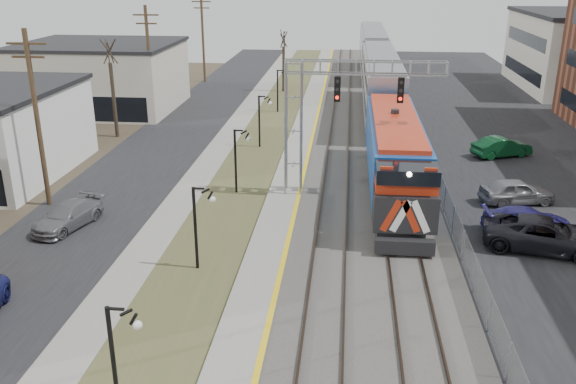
# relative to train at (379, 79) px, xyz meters

# --- Properties ---
(street_west) EXTENTS (7.00, 120.00, 0.04)m
(street_west) POSITION_rel_train_xyz_m (-17.00, -17.75, -2.86)
(street_west) COLOR black
(street_west) RESTS_ON ground
(sidewalk) EXTENTS (2.00, 120.00, 0.08)m
(sidewalk) POSITION_rel_train_xyz_m (-12.50, -17.75, -2.84)
(sidewalk) COLOR gray
(sidewalk) RESTS_ON ground
(grass_median) EXTENTS (4.00, 120.00, 0.06)m
(grass_median) POSITION_rel_train_xyz_m (-9.50, -17.75, -2.85)
(grass_median) COLOR #434B28
(grass_median) RESTS_ON ground
(platform) EXTENTS (2.00, 120.00, 0.24)m
(platform) POSITION_rel_train_xyz_m (-6.50, -17.75, -2.76)
(platform) COLOR gray
(platform) RESTS_ON ground
(ballast_bed) EXTENTS (8.00, 120.00, 0.20)m
(ballast_bed) POSITION_rel_train_xyz_m (-1.50, -17.75, -2.78)
(ballast_bed) COLOR #595651
(ballast_bed) RESTS_ON ground
(parking_lot) EXTENTS (16.00, 120.00, 0.04)m
(parking_lot) POSITION_rel_train_xyz_m (10.50, -17.75, -2.86)
(parking_lot) COLOR black
(parking_lot) RESTS_ON ground
(platform_edge) EXTENTS (0.24, 120.00, 0.01)m
(platform_edge) POSITION_rel_train_xyz_m (-5.62, -17.75, -2.64)
(platform_edge) COLOR gold
(platform_edge) RESTS_ON platform
(track_near) EXTENTS (1.58, 120.00, 0.15)m
(track_near) POSITION_rel_train_xyz_m (-3.50, -17.75, -2.61)
(track_near) COLOR #2D2119
(track_near) RESTS_ON ballast_bed
(track_far) EXTENTS (1.58, 120.00, 0.15)m
(track_far) POSITION_rel_train_xyz_m (-0.00, -17.75, -2.61)
(track_far) COLOR #2D2119
(track_far) RESTS_ON ballast_bed
(train) EXTENTS (3.00, 63.05, 5.33)m
(train) POSITION_rel_train_xyz_m (0.00, 0.00, 0.00)
(train) COLOR #124497
(train) RESTS_ON ground
(signal_gantry) EXTENTS (9.00, 1.07, 8.15)m
(signal_gantry) POSITION_rel_train_xyz_m (-4.28, -24.76, 2.70)
(signal_gantry) COLOR gray
(signal_gantry) RESTS_ON ground
(lampposts) EXTENTS (0.14, 62.14, 4.00)m
(lampposts) POSITION_rel_train_xyz_m (-9.50, -34.46, -0.88)
(lampposts) COLOR black
(lampposts) RESTS_ON ground
(utility_poles) EXTENTS (0.28, 80.28, 10.00)m
(utility_poles) POSITION_rel_train_xyz_m (-20.00, -27.75, 2.12)
(utility_poles) COLOR #4C3823
(utility_poles) RESTS_ON ground
(fence) EXTENTS (0.04, 120.00, 1.60)m
(fence) POSITION_rel_train_xyz_m (2.70, -17.75, -2.08)
(fence) COLOR gray
(fence) RESTS_ON ground
(bare_trees) EXTENTS (12.30, 42.30, 5.95)m
(bare_trees) POSITION_rel_train_xyz_m (-18.16, -13.83, -0.18)
(bare_trees) COLOR #382D23
(bare_trees) RESTS_ON ground
(car_lot_c) EXTENTS (6.30, 4.01, 1.62)m
(car_lot_c) POSITION_rel_train_xyz_m (6.86, -31.20, -2.07)
(car_lot_c) COLOR black
(car_lot_c) RESTS_ON ground
(car_lot_d) EXTENTS (4.68, 2.18, 1.32)m
(car_lot_d) POSITION_rel_train_xyz_m (6.57, -29.11, -2.22)
(car_lot_d) COLOR navy
(car_lot_d) RESTS_ON ground
(car_lot_e) EXTENTS (4.54, 2.58, 1.45)m
(car_lot_e) POSITION_rel_train_xyz_m (7.09, -24.87, -2.16)
(car_lot_e) COLOR slate
(car_lot_e) RESTS_ON ground
(car_lot_f) EXTENTS (4.58, 3.09, 1.43)m
(car_lot_f) POSITION_rel_train_xyz_m (8.32, -15.45, -2.17)
(car_lot_f) COLOR #0D4220
(car_lot_f) RESTS_ON ground
(car_street_b) EXTENTS (2.95, 4.74, 1.28)m
(car_street_b) POSITION_rel_train_xyz_m (-17.43, -30.83, -2.24)
(car_street_b) COLOR slate
(car_street_b) RESTS_ON ground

